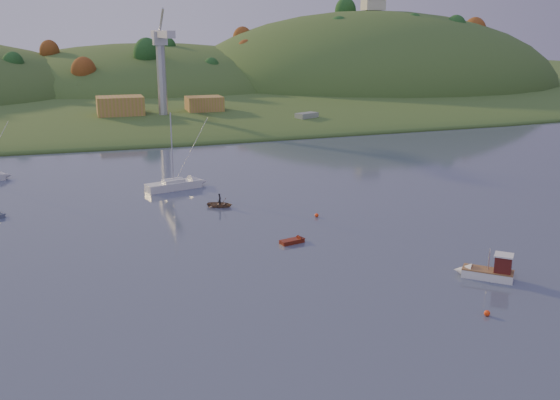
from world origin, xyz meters
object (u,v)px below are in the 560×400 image
object	(u,v)px
fishing_boat	(484,270)
sailboat_far	(174,184)
red_tender	(297,240)
canoe	(220,204)

from	to	relation	value
fishing_boat	sailboat_far	xyz separation A→B (m)	(-22.84, 43.57, -0.04)
sailboat_far	red_tender	bearing A→B (deg)	-86.53
fishing_boat	sailboat_far	bearing A→B (deg)	-19.97
red_tender	canoe	bearing A→B (deg)	92.83
sailboat_far	canoe	size ratio (longest dim) A/B	3.34
canoe	red_tender	bearing A→B (deg)	-134.99
fishing_boat	sailboat_far	distance (m)	49.19
sailboat_far	canoe	xyz separation A→B (m)	(4.40, -11.41, -0.39)
canoe	red_tender	xyz separation A→B (m)	(4.91, -16.77, -0.13)
red_tender	fishing_boat	bearing A→B (deg)	-62.17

